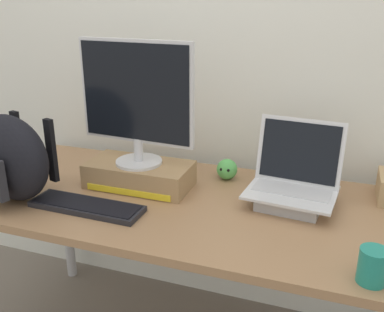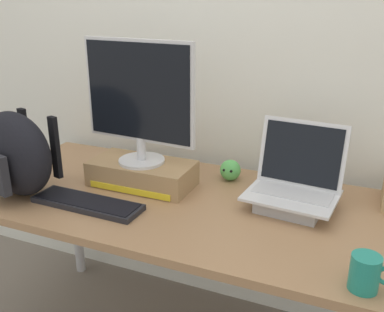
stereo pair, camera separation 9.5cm
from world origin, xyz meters
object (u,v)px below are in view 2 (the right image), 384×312
(open_laptop, at_px, (293,192))
(plush_toy, at_px, (230,170))
(messenger_backpack, at_px, (15,154))
(toner_box_yellow, at_px, (142,173))
(desktop_monitor, at_px, (139,100))
(coffee_mug, at_px, (366,273))
(external_keyboard, at_px, (87,203))

(open_laptop, bearing_deg, plush_toy, 158.14)
(messenger_backpack, distance_m, plush_toy, 0.85)
(toner_box_yellow, bearing_deg, desktop_monitor, -95.81)
(open_laptop, relative_size, coffee_mug, 2.82)
(toner_box_yellow, height_order, coffee_mug, coffee_mug)
(toner_box_yellow, distance_m, plush_toy, 0.37)
(open_laptop, xyz_separation_m, external_keyboard, (-0.69, -0.29, -0.05))
(desktop_monitor, xyz_separation_m, messenger_backpack, (-0.40, -0.26, -0.19))
(messenger_backpack, xyz_separation_m, plush_toy, (0.71, 0.45, -0.12))
(open_laptop, relative_size, external_keyboard, 0.79)
(external_keyboard, distance_m, plush_toy, 0.60)
(external_keyboard, height_order, coffee_mug, coffee_mug)
(open_laptop, bearing_deg, toner_box_yellow, -170.88)
(coffee_mug, bearing_deg, messenger_backpack, 175.13)
(external_keyboard, distance_m, coffee_mug, 0.97)
(external_keyboard, bearing_deg, open_laptop, 23.72)
(toner_box_yellow, relative_size, messenger_backpack, 1.03)
(desktop_monitor, relative_size, plush_toy, 5.56)
(plush_toy, bearing_deg, open_laptop, -27.28)
(toner_box_yellow, xyz_separation_m, desktop_monitor, (-0.00, -0.00, 0.30))
(plush_toy, bearing_deg, external_keyboard, -132.88)
(desktop_monitor, distance_m, messenger_backpack, 0.51)
(open_laptop, relative_size, messenger_backpack, 0.84)
(open_laptop, distance_m, external_keyboard, 0.75)
(coffee_mug, xyz_separation_m, plush_toy, (-0.55, 0.56, -0.01))
(open_laptop, bearing_deg, external_keyboard, -151.97)
(toner_box_yellow, relative_size, open_laptop, 1.23)
(toner_box_yellow, distance_m, external_keyboard, 0.27)
(desktop_monitor, xyz_separation_m, plush_toy, (0.31, 0.19, -0.31))
(desktop_monitor, xyz_separation_m, external_keyboard, (-0.09, -0.25, -0.34))
(desktop_monitor, height_order, plush_toy, desktop_monitor)
(external_keyboard, bearing_deg, desktop_monitor, 70.86)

